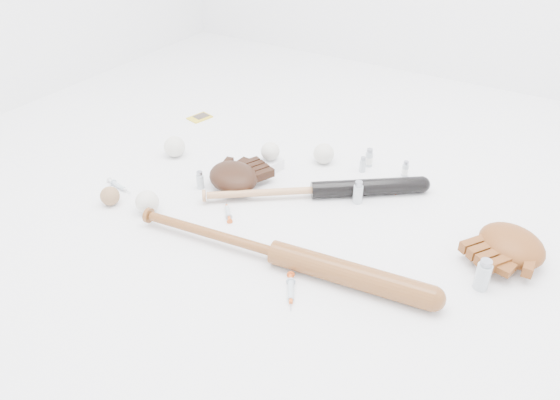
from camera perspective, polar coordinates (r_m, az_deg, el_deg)
The scene contains 21 objects.
bat_dark at distance 1.90m, azimuth 3.58°, elevation 1.05°, with size 0.81×0.06×0.06m, color black, non-canonical shape.
bat_wood at distance 1.61m, azimuth -0.44°, elevation -5.52°, with size 0.97×0.07×0.07m, color brown, non-canonical shape.
glove_dark at distance 1.95m, azimuth -4.91°, elevation 2.45°, with size 0.24×0.24×0.09m, color black, non-canonical shape.
glove_tan at distance 1.76m, azimuth 23.05°, elevation -4.31°, with size 0.25×0.25×0.09m, color brown, non-canonical shape.
trading_card at distance 2.50m, azimuth -8.39°, elevation 8.52°, with size 0.07×0.10×0.01m, color gold.
pedestal at distance 2.07m, azimuth -1.01°, elevation 3.75°, with size 0.07×0.07×0.04m, color white.
baseball_on_pedestal at distance 2.04m, azimuth -1.02°, elevation 5.11°, with size 0.07×0.07×0.07m, color silver.
baseball_left at distance 2.18m, azimuth -10.96°, elevation 5.49°, with size 0.08×0.08×0.08m, color silver.
baseball_upper at distance 2.11m, azimuth 4.60°, elevation 4.85°, with size 0.08×0.08×0.08m, color silver.
baseball_mid at distance 1.87m, azimuth -13.71°, elevation -0.20°, with size 0.08×0.08×0.08m, color silver.
baseball_aged at distance 1.95m, azimuth -17.35°, elevation 0.40°, with size 0.07×0.07×0.07m, color #936B46.
syringe_0 at distance 2.04m, azimuth -16.51°, elevation 1.43°, with size 0.14×0.02×0.02m, color #ADBCC6, non-canonical shape.
syringe_1 at distance 1.83m, azimuth -5.46°, elevation -1.26°, with size 0.13×0.02×0.02m, color #ADBCC6, non-canonical shape.
syringe_2 at distance 1.99m, azimuth 13.46°, elevation 1.11°, with size 0.15×0.03×0.02m, color #ADBCC6, non-canonical shape.
syringe_3 at distance 1.52m, azimuth 1.14°, elevation -9.43°, with size 0.16×0.03×0.02m, color #ADBCC6, non-canonical shape.
vial_0 at distance 2.07m, azimuth 8.64°, elevation 3.70°, with size 0.02×0.02×0.06m, color #B4BFC6.
vial_1 at distance 2.11m, azimuth 9.30°, elevation 4.41°, with size 0.03×0.03×0.07m, color #B4BFC6.
vial_2 at distance 1.88m, azimuth 8.16°, elevation 0.82°, with size 0.03×0.03×0.08m, color #B4BFC6.
vial_3 at distance 1.61m, azimuth 20.46°, elevation -7.29°, with size 0.04×0.04×0.10m, color #B4BFC6.
vial_4 at distance 1.97m, azimuth -8.35°, elevation 2.10°, with size 0.03×0.03×0.07m, color #B4BFC6.
vial_5 at distance 2.07m, azimuth 12.97°, elevation 3.21°, with size 0.02×0.02×0.06m, color #B4BFC6.
Camera 1 is at (0.77, -1.28, 1.05)m, focal length 35.00 mm.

